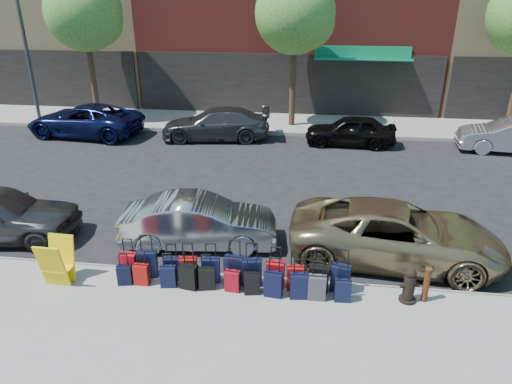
# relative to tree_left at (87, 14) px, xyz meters

# --- Properties ---
(ground) EXTENTS (120.00, 120.00, 0.00)m
(ground) POSITION_rel_tree_left_xyz_m (9.86, -9.50, -5.41)
(ground) COLOR black
(ground) RESTS_ON ground
(sidewalk_near) EXTENTS (60.00, 4.00, 0.15)m
(sidewalk_near) POSITION_rel_tree_left_xyz_m (9.86, -16.00, -5.34)
(sidewalk_near) COLOR gray
(sidewalk_near) RESTS_ON ground
(sidewalk_far) EXTENTS (60.00, 4.00, 0.15)m
(sidewalk_far) POSITION_rel_tree_left_xyz_m (9.86, 0.50, -5.34)
(sidewalk_far) COLOR gray
(sidewalk_far) RESTS_ON ground
(curb_near) EXTENTS (60.00, 0.08, 0.15)m
(curb_near) POSITION_rel_tree_left_xyz_m (9.86, -13.98, -5.34)
(curb_near) COLOR gray
(curb_near) RESTS_ON ground
(curb_far) EXTENTS (60.00, 0.08, 0.15)m
(curb_far) POSITION_rel_tree_left_xyz_m (9.86, -1.52, -5.34)
(curb_far) COLOR gray
(curb_far) RESTS_ON ground
(tree_left) EXTENTS (3.80, 3.80, 7.27)m
(tree_left) POSITION_rel_tree_left_xyz_m (0.00, 0.00, 0.00)
(tree_left) COLOR black
(tree_left) RESTS_ON sidewalk_far
(tree_center) EXTENTS (3.80, 3.80, 7.27)m
(tree_center) POSITION_rel_tree_left_xyz_m (10.50, 0.00, 0.00)
(tree_center) COLOR black
(tree_center) RESTS_ON sidewalk_far
(streetlight) EXTENTS (2.59, 0.18, 8.00)m
(streetlight) POSITION_rel_tree_left_xyz_m (-2.94, -0.70, -0.75)
(streetlight) COLOR #333338
(streetlight) RESTS_ON sidewalk_far
(suitcase_front_0) EXTENTS (0.40, 0.23, 0.97)m
(suitcase_front_0) POSITION_rel_tree_left_xyz_m (7.37, -14.33, -4.96)
(suitcase_front_0) COLOR #B40B18
(suitcase_front_0) RESTS_ON sidewalk_near
(suitcase_front_1) EXTENTS (0.49, 0.33, 1.08)m
(suitcase_front_1) POSITION_rel_tree_left_xyz_m (7.82, -14.29, -4.92)
(suitcase_front_1) COLOR black
(suitcase_front_1) RESTS_ON sidewalk_near
(suitcase_front_2) EXTENTS (0.41, 0.27, 0.92)m
(suitcase_front_2) POSITION_rel_tree_left_xyz_m (8.43, -14.33, -4.98)
(suitcase_front_2) COLOR black
(suitcase_front_2) RESTS_ON sidewalk_near
(suitcase_front_3) EXTENTS (0.42, 0.28, 0.95)m
(suitcase_front_3) POSITION_rel_tree_left_xyz_m (8.82, -14.32, -4.96)
(suitcase_front_3) COLOR maroon
(suitcase_front_3) RESTS_ON sidewalk_near
(suitcase_front_4) EXTENTS (0.42, 0.27, 0.97)m
(suitcase_front_4) POSITION_rel_tree_left_xyz_m (9.35, -14.29, -4.96)
(suitcase_front_4) COLOR black
(suitcase_front_4) RESTS_ON sidewalk_near
(suitcase_front_5) EXTENTS (0.46, 0.27, 1.08)m
(suitcase_front_5) POSITION_rel_tree_left_xyz_m (9.89, -14.26, -4.92)
(suitcase_front_5) COLOR black
(suitcase_front_5) RESTS_ON sidewalk_near
(suitcase_front_6) EXTENTS (0.47, 0.31, 1.07)m
(suitcase_front_6) POSITION_rel_tree_left_xyz_m (10.30, -14.31, -4.93)
(suitcase_front_6) COLOR black
(suitcase_front_6) RESTS_ON sidewalk_near
(suitcase_front_7) EXTENTS (0.42, 0.25, 0.98)m
(suitcase_front_7) POSITION_rel_tree_left_xyz_m (10.83, -14.28, -4.95)
(suitcase_front_7) COLOR #A40A14
(suitcase_front_7) RESTS_ON sidewalk_near
(suitcase_front_8) EXTENTS (0.40, 0.24, 0.94)m
(suitcase_front_8) POSITION_rel_tree_left_xyz_m (11.30, -14.35, -4.97)
(suitcase_front_8) COLOR #A40A11
(suitcase_front_8) RESTS_ON sidewalk_near
(suitcase_front_9) EXTENTS (0.44, 0.26, 1.03)m
(suitcase_front_9) POSITION_rel_tree_left_xyz_m (11.82, -14.35, -4.94)
(suitcase_front_9) COLOR black
(suitcase_front_9) RESTS_ON sidewalk_near
(suitcase_front_10) EXTENTS (0.47, 0.32, 1.04)m
(suitcase_front_10) POSITION_rel_tree_left_xyz_m (12.30, -14.28, -4.94)
(suitcase_front_10) COLOR black
(suitcase_front_10) RESTS_ON sidewalk_near
(suitcase_back_0) EXTENTS (0.35, 0.25, 0.77)m
(suitcase_back_0) POSITION_rel_tree_left_xyz_m (7.40, -14.66, -5.02)
(suitcase_back_0) COLOR black
(suitcase_back_0) RESTS_ON sidewalk_near
(suitcase_back_1) EXTENTS (0.34, 0.20, 0.81)m
(suitcase_back_1) POSITION_rel_tree_left_xyz_m (7.79, -14.61, -5.01)
(suitcase_back_1) COLOR #A40F0A
(suitcase_back_1) RESTS_ON sidewalk_near
(suitcase_back_2) EXTENTS (0.38, 0.25, 0.84)m
(suitcase_back_2) POSITION_rel_tree_left_xyz_m (8.42, -14.62, -5.00)
(suitcase_back_2) COLOR black
(suitcase_back_2) RESTS_ON sidewalk_near
(suitcase_back_3) EXTENTS (0.43, 0.29, 0.95)m
(suitcase_back_3) POSITION_rel_tree_left_xyz_m (8.90, -14.62, -4.97)
(suitcase_back_3) COLOR black
(suitcase_back_3) RESTS_ON sidewalk_near
(suitcase_back_4) EXTENTS (0.40, 0.28, 0.86)m
(suitcase_back_4) POSITION_rel_tree_left_xyz_m (9.31, -14.59, -4.99)
(suitcase_back_4) COLOR black
(suitcase_back_4) RESTS_ON sidewalk_near
(suitcase_back_5) EXTENTS (0.35, 0.23, 0.81)m
(suitcase_back_5) POSITION_rel_tree_left_xyz_m (9.90, -14.59, -5.01)
(suitcase_back_5) COLOR maroon
(suitcase_back_5) RESTS_ON sidewalk_near
(suitcase_back_6) EXTENTS (0.38, 0.26, 0.84)m
(suitcase_back_6) POSITION_rel_tree_left_xyz_m (10.35, -14.64, -5.00)
(suitcase_back_6) COLOR black
(suitcase_back_6) RESTS_ON sidewalk_near
(suitcase_back_7) EXTENTS (0.42, 0.27, 0.94)m
(suitcase_back_7) POSITION_rel_tree_left_xyz_m (10.83, -14.65, -4.97)
(suitcase_back_7) COLOR black
(suitcase_back_7) RESTS_ON sidewalk_near
(suitcase_back_8) EXTENTS (0.42, 0.28, 0.94)m
(suitcase_back_8) POSITION_rel_tree_left_xyz_m (11.39, -14.65, -4.97)
(suitcase_back_8) COLOR black
(suitcase_back_8) RESTS_ON sidewalk_near
(suitcase_back_9) EXTENTS (0.39, 0.23, 0.92)m
(suitcase_back_9) POSITION_rel_tree_left_xyz_m (11.78, -14.65, -4.98)
(suitcase_back_9) COLOR #3A3A3F
(suitcase_back_9) RESTS_ON sidewalk_near
(suitcase_back_10) EXTENTS (0.35, 0.21, 0.82)m
(suitcase_back_10) POSITION_rel_tree_left_xyz_m (12.34, -14.64, -5.00)
(suitcase_back_10) COLOR black
(suitcase_back_10) RESTS_ON sidewalk_near
(fire_hydrant) EXTENTS (0.42, 0.37, 0.81)m
(fire_hydrant) POSITION_rel_tree_left_xyz_m (13.75, -14.47, -4.89)
(fire_hydrant) COLOR black
(fire_hydrant) RESTS_ON sidewalk_near
(bollard) EXTENTS (0.15, 0.15, 0.82)m
(bollard) POSITION_rel_tree_left_xyz_m (14.11, -14.42, -4.84)
(bollard) COLOR #38190C
(bollard) RESTS_ON sidewalk_near
(display_rack) EXTENTS (0.63, 0.69, 1.10)m
(display_rack) POSITION_rel_tree_left_xyz_m (5.89, -14.81, -4.72)
(display_rack) COLOR yellow
(display_rack) RESTS_ON sidewalk_near
(car_near_1) EXTENTS (4.28, 1.93, 1.36)m
(car_near_1) POSITION_rel_tree_left_xyz_m (8.61, -12.40, -4.73)
(car_near_1) COLOR #B5B8BC
(car_near_1) RESTS_ON ground
(car_near_2) EXTENTS (5.50, 2.87, 1.48)m
(car_near_2) POSITION_rel_tree_left_xyz_m (13.73, -12.48, -4.67)
(car_near_2) COLOR #917D59
(car_near_2) RESTS_ON ground
(car_far_0) EXTENTS (5.69, 3.04, 1.52)m
(car_far_0) POSITION_rel_tree_left_xyz_m (0.56, -2.80, -4.65)
(car_far_0) COLOR #0D133D
(car_far_0) RESTS_ON ground
(car_far_1) EXTENTS (5.28, 2.70, 1.47)m
(car_far_1) POSITION_rel_tree_left_xyz_m (6.94, -2.55, -4.68)
(car_far_1) COLOR #363639
(car_far_1) RESTS_ON ground
(car_far_2) EXTENTS (4.07, 1.77, 1.36)m
(car_far_2) POSITION_rel_tree_left_xyz_m (13.16, -2.68, -4.73)
(car_far_2) COLOR black
(car_far_2) RESTS_ON ground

